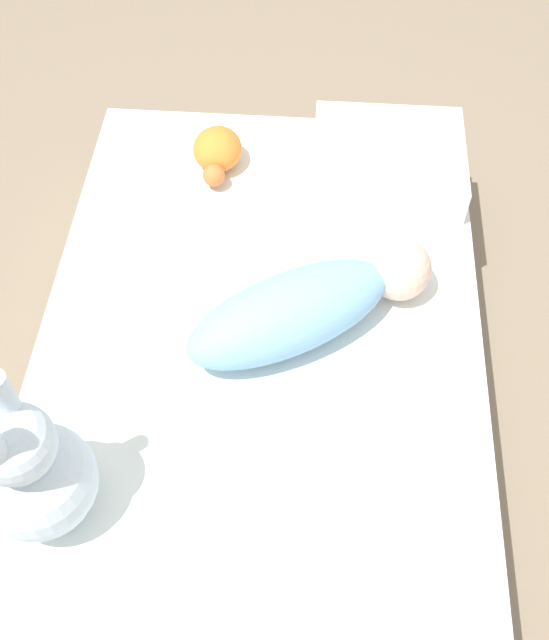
% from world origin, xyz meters
% --- Properties ---
extents(ground_plane, '(12.00, 12.00, 0.00)m').
position_xyz_m(ground_plane, '(0.00, 0.00, 0.00)').
color(ground_plane, '#7A6B56').
extents(bed_mattress, '(1.30, 0.87, 0.22)m').
position_xyz_m(bed_mattress, '(0.00, 0.00, 0.11)').
color(bed_mattress, white).
rests_on(bed_mattress, ground_plane).
extents(swaddled_baby, '(0.37, 0.49, 0.13)m').
position_xyz_m(swaddled_baby, '(-0.03, 0.09, 0.28)').
color(swaddled_baby, '#7FB7E5').
rests_on(swaddled_baby, bed_mattress).
extents(pillow, '(0.29, 0.33, 0.09)m').
position_xyz_m(pillow, '(-0.46, 0.25, 0.26)').
color(pillow, white).
rests_on(pillow, bed_mattress).
extents(bunny_plush, '(0.19, 0.19, 0.36)m').
position_xyz_m(bunny_plush, '(0.37, -0.32, 0.35)').
color(bunny_plush, silver).
rests_on(bunny_plush, bed_mattress).
extents(turtle_plush, '(0.16, 0.11, 0.09)m').
position_xyz_m(turtle_plush, '(-0.47, -0.14, 0.26)').
color(turtle_plush, orange).
rests_on(turtle_plush, bed_mattress).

